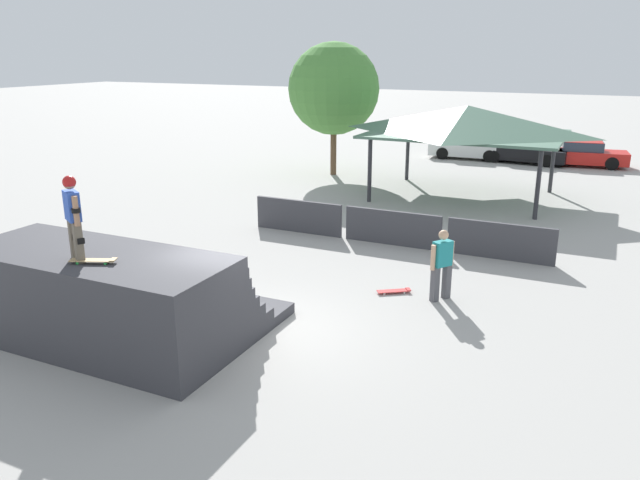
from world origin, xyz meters
The scene contains 12 objects.
ground_plane centered at (0.00, 0.00, 0.00)m, with size 160.00×160.00×0.00m, color #A3A09B.
quarter_pipe_ramp centered at (-2.56, -1.20, 0.85)m, with size 5.60×4.13×1.91m.
skater_on_deck centered at (-2.50, -1.96, 2.83)m, with size 0.66×0.47×1.61m.
skateboard_on_deck centered at (-2.10, -1.96, 1.97)m, with size 0.86×0.53×0.09m.
bystander_walking centered at (3.00, 3.65, 0.95)m, with size 0.46×0.64×1.71m.
skateboard_on_ground centered at (1.91, 3.57, 0.06)m, with size 0.79×0.63×0.09m.
barrier_fence centered at (0.55, 7.30, 0.52)m, with size 9.39×0.12×1.05m.
pavilion_shelter centered at (0.99, 14.62, 3.03)m, with size 7.28×5.60×3.62m.
tree_beside_pavilion centered at (-5.62, 16.66, 3.96)m, with size 4.17×4.17×6.05m.
parked_car_white centered at (-0.88, 23.92, 0.60)m, with size 4.14×1.89×1.27m.
parked_car_black centered at (2.02, 23.87, 0.60)m, with size 4.54×2.05×1.27m.
parked_car_red centered at (4.93, 24.11, 0.60)m, with size 4.27×2.13×1.27m.
Camera 1 is at (6.31, -9.99, 5.69)m, focal length 35.00 mm.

